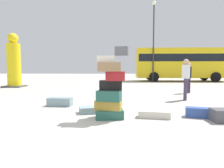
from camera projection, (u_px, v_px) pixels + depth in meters
name	position (u px, v px, depth m)	size (l,w,h in m)	color
ground_plane	(92.00, 122.00, 4.80)	(80.00, 80.00, 0.00)	#ADA89E
suitcase_tower	(110.00, 91.00, 5.02)	(0.85, 0.59, 1.79)	#26594C
suitcase_navy_behind_tower	(198.00, 112.00, 5.20)	(0.61, 0.28, 0.25)	#334F99
suitcase_slate_upright_blue	(60.00, 102.00, 6.78)	(0.79, 0.39, 0.28)	gray
suitcase_slate_foreground_near	(92.00, 110.00, 5.73)	(0.71, 0.43, 0.18)	gray
suitcase_charcoal_left_side	(224.00, 115.00, 4.78)	(0.55, 0.43, 0.30)	#4C4C51
suitcase_cream_white_trunk	(154.00, 114.00, 5.16)	(0.80, 0.32, 0.18)	beige
person_bearded_onlooker	(186.00, 76.00, 7.93)	(0.30, 0.33, 1.63)	#3F334C
person_tourist_with_camera	(188.00, 75.00, 10.15)	(0.30, 0.30, 1.56)	#3F334C
yellow_dummy_statue	(14.00, 63.00, 13.43)	(1.22, 1.22, 3.58)	yellow
parked_bus	(181.00, 62.00, 19.64)	(8.65, 2.81, 3.15)	yellow
lamp_post	(154.00, 31.00, 18.21)	(0.36, 0.36, 7.29)	#333338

